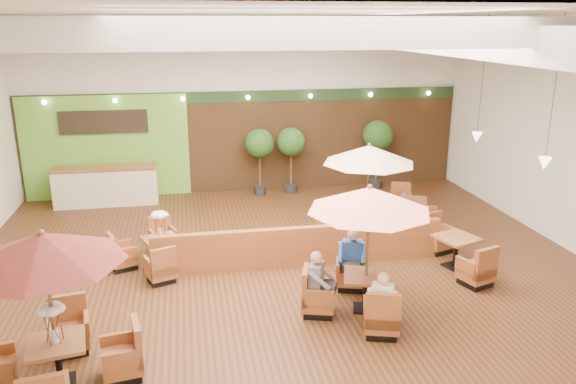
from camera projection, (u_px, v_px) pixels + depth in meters
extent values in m
plane|color=#381E0F|center=(279.00, 261.00, 13.00)|extent=(14.00, 14.00, 0.00)
cube|color=silver|center=(247.00, 106.00, 17.84)|extent=(14.00, 0.04, 5.50)
cube|color=silver|center=(365.00, 250.00, 6.55)|extent=(14.00, 0.04, 5.50)
cube|color=silver|center=(567.00, 133.00, 13.43)|extent=(0.04, 12.00, 5.50)
cube|color=white|center=(278.00, 12.00, 11.40)|extent=(14.00, 12.00, 0.04)
cube|color=brown|center=(248.00, 142.00, 18.12)|extent=(13.90, 0.10, 3.20)
cube|color=#1E3819|center=(247.00, 96.00, 17.69)|extent=(13.90, 0.12, 0.35)
cube|color=#66B033|center=(106.00, 147.00, 17.29)|extent=(5.00, 0.08, 3.20)
cube|color=black|center=(104.00, 122.00, 16.98)|extent=(2.60, 0.08, 0.70)
cube|color=white|center=(437.00, 39.00, 12.17)|extent=(0.60, 11.00, 0.60)
cube|color=white|center=(326.00, 33.00, 7.74)|extent=(13.60, 0.12, 0.45)
cube|color=white|center=(290.00, 31.00, 10.28)|extent=(13.60, 0.12, 0.45)
cube|color=white|center=(269.00, 29.00, 12.72)|extent=(13.60, 0.12, 0.45)
cube|color=white|center=(254.00, 28.00, 15.26)|extent=(13.60, 0.12, 0.45)
cylinder|color=black|center=(554.00, 91.00, 11.94)|extent=(0.01, 0.01, 3.20)
cone|color=white|center=(544.00, 164.00, 12.41)|extent=(0.28, 0.28, 0.28)
cylinder|color=black|center=(483.00, 78.00, 14.76)|extent=(0.01, 0.01, 3.20)
cone|color=white|center=(477.00, 137.00, 15.23)|extent=(0.28, 0.28, 0.28)
sphere|color=#FFEAC6|center=(44.00, 102.00, 16.42)|extent=(0.14, 0.14, 0.14)
sphere|color=#FFEAC6|center=(115.00, 101.00, 16.77)|extent=(0.14, 0.14, 0.14)
sphere|color=#FFEAC6|center=(183.00, 99.00, 17.12)|extent=(0.14, 0.14, 0.14)
sphere|color=#FFEAC6|center=(248.00, 97.00, 17.47)|extent=(0.14, 0.14, 0.14)
sphere|color=#FFEAC6|center=(311.00, 96.00, 17.82)|extent=(0.14, 0.14, 0.14)
sphere|color=#FFEAC6|center=(371.00, 94.00, 18.17)|extent=(0.14, 0.14, 0.14)
sphere|color=#FFEAC6|center=(429.00, 93.00, 18.53)|extent=(0.14, 0.14, 0.14)
cube|color=beige|center=(107.00, 187.00, 16.86)|extent=(3.00, 0.70, 1.10)
cube|color=brown|center=(105.00, 168.00, 16.69)|extent=(3.00, 0.75, 0.06)
cube|color=brown|center=(300.00, 246.00, 12.64)|extent=(6.60, 0.21, 0.91)
cube|color=brown|center=(56.00, 344.00, 8.37)|extent=(0.95, 0.95, 0.06)
cylinder|color=black|center=(59.00, 363.00, 8.47)|extent=(0.10, 0.10, 0.64)
cube|color=black|center=(61.00, 383.00, 8.57)|extent=(0.50, 0.50, 0.04)
cube|color=brown|center=(70.00, 335.00, 9.36)|extent=(0.69, 0.69, 0.31)
cube|color=brown|center=(74.00, 312.00, 9.51)|extent=(0.61, 0.20, 0.68)
cube|color=brown|center=(87.00, 322.00, 9.39)|extent=(0.16, 0.54, 0.27)
cube|color=brown|center=(51.00, 328.00, 9.21)|extent=(0.16, 0.54, 0.27)
cube|color=black|center=(72.00, 347.00, 9.42)|extent=(0.61, 0.61, 0.14)
cube|color=brown|center=(8.00, 357.00, 8.25)|extent=(0.20, 0.61, 0.68)
cube|color=brown|center=(122.00, 361.00, 8.65)|extent=(0.69, 0.69, 0.31)
cube|color=brown|center=(104.00, 345.00, 8.56)|extent=(0.20, 0.61, 0.68)
cube|color=brown|center=(122.00, 360.00, 8.34)|extent=(0.54, 0.16, 0.27)
cube|color=brown|center=(120.00, 341.00, 8.85)|extent=(0.54, 0.16, 0.27)
cube|color=black|center=(123.00, 373.00, 8.72)|extent=(0.61, 0.61, 0.14)
cylinder|color=brown|center=(52.00, 313.00, 8.22)|extent=(0.06, 0.06, 2.42)
cone|color=#5A1F1A|center=(43.00, 248.00, 7.92)|extent=(2.32, 2.32, 0.45)
sphere|color=brown|center=(41.00, 233.00, 7.86)|extent=(0.10, 0.10, 0.10)
cylinder|color=silver|center=(55.00, 336.00, 8.33)|extent=(0.10, 0.10, 0.22)
cube|color=brown|center=(366.00, 276.00, 10.60)|extent=(1.02, 1.02, 0.06)
cylinder|color=black|center=(365.00, 292.00, 10.70)|extent=(0.10, 0.10, 0.64)
cube|color=black|center=(365.00, 308.00, 10.80)|extent=(0.54, 0.54, 0.04)
cube|color=brown|center=(381.00, 320.00, 9.86)|extent=(0.74, 0.74, 0.31)
cube|color=brown|center=(391.00, 311.00, 9.56)|extent=(0.60, 0.26, 0.67)
cube|color=brown|center=(366.00, 309.00, 9.83)|extent=(0.23, 0.53, 0.27)
cube|color=brown|center=(398.00, 311.00, 9.77)|extent=(0.23, 0.53, 0.27)
cube|color=black|center=(381.00, 331.00, 9.92)|extent=(0.66, 0.66, 0.13)
cube|color=brown|center=(351.00, 275.00, 11.58)|extent=(0.74, 0.74, 0.31)
cube|color=brown|center=(345.00, 258.00, 11.71)|extent=(0.60, 0.26, 0.67)
cube|color=brown|center=(365.00, 267.00, 11.49)|extent=(0.23, 0.53, 0.27)
cube|color=brown|center=(338.00, 266.00, 11.55)|extent=(0.23, 0.53, 0.27)
cube|color=black|center=(351.00, 285.00, 11.64)|extent=(0.66, 0.66, 0.13)
cube|color=brown|center=(319.00, 300.00, 10.56)|extent=(0.74, 0.74, 0.31)
cube|color=brown|center=(330.00, 283.00, 10.58)|extent=(0.26, 0.60, 0.67)
cube|color=brown|center=(320.00, 284.00, 10.77)|extent=(0.53, 0.23, 0.27)
cube|color=brown|center=(318.00, 297.00, 10.24)|extent=(0.53, 0.23, 0.27)
cube|color=black|center=(318.00, 310.00, 10.62)|extent=(0.66, 0.66, 0.13)
cylinder|color=brown|center=(367.00, 251.00, 10.45)|extent=(0.06, 0.06, 2.41)
cone|color=#DE736B|center=(369.00, 199.00, 10.15)|extent=(2.31, 2.31, 0.45)
sphere|color=brown|center=(370.00, 187.00, 10.09)|extent=(0.10, 0.10, 0.10)
cube|color=brown|center=(366.00, 213.00, 14.11)|extent=(1.07, 1.07, 0.06)
cylinder|color=black|center=(366.00, 226.00, 14.20)|extent=(0.10, 0.10, 0.63)
cube|color=black|center=(365.00, 238.00, 14.30)|extent=(0.57, 0.57, 0.04)
cube|color=brown|center=(378.00, 241.00, 13.37)|extent=(0.78, 0.78, 0.31)
cube|color=brown|center=(378.00, 234.00, 13.05)|extent=(0.58, 0.32, 0.67)
cube|color=brown|center=(369.00, 236.00, 13.16)|extent=(0.28, 0.51, 0.27)
cube|color=brown|center=(387.00, 232.00, 13.46)|extent=(0.28, 0.51, 0.27)
cube|color=black|center=(377.00, 250.00, 13.43)|extent=(0.69, 0.69, 0.13)
cube|color=brown|center=(355.00, 217.00, 15.08)|extent=(0.78, 0.78, 0.31)
cube|color=brown|center=(357.00, 204.00, 15.23)|extent=(0.58, 0.32, 0.67)
cube|color=brown|center=(363.00, 208.00, 15.17)|extent=(0.28, 0.51, 0.27)
cube|color=brown|center=(347.00, 212.00, 14.88)|extent=(0.28, 0.51, 0.27)
cube|color=black|center=(355.00, 224.00, 15.14)|extent=(0.69, 0.69, 0.13)
cube|color=brown|center=(331.00, 231.00, 14.06)|extent=(0.78, 0.78, 0.31)
cube|color=brown|center=(341.00, 221.00, 13.93)|extent=(0.32, 0.58, 0.67)
cube|color=brown|center=(325.00, 220.00, 14.23)|extent=(0.51, 0.28, 0.27)
cube|color=brown|center=(338.00, 227.00, 13.79)|extent=(0.51, 0.28, 0.27)
cube|color=black|center=(331.00, 239.00, 14.13)|extent=(0.69, 0.69, 0.13)
cube|color=brown|center=(400.00, 226.00, 14.38)|extent=(0.78, 0.78, 0.31)
cube|color=brown|center=(391.00, 215.00, 14.35)|extent=(0.32, 0.58, 0.67)
cube|color=brown|center=(408.00, 222.00, 14.11)|extent=(0.51, 0.28, 0.27)
cube|color=brown|center=(393.00, 216.00, 14.55)|extent=(0.51, 0.28, 0.27)
cube|color=black|center=(399.00, 234.00, 14.45)|extent=(0.69, 0.69, 0.13)
cylinder|color=brown|center=(367.00, 194.00, 13.96)|extent=(0.06, 0.06, 2.39)
cone|color=#CDB18F|center=(369.00, 154.00, 13.66)|extent=(2.30, 2.30, 0.45)
sphere|color=brown|center=(369.00, 145.00, 13.60)|extent=(0.10, 0.10, 0.10)
cube|color=brown|center=(161.00, 239.00, 12.56)|extent=(0.97, 0.97, 0.05)
cylinder|color=black|center=(162.00, 252.00, 12.65)|extent=(0.09, 0.09, 0.58)
cube|color=black|center=(163.00, 265.00, 12.74)|extent=(0.51, 0.51, 0.04)
cube|color=brown|center=(161.00, 270.00, 11.88)|extent=(0.71, 0.71, 0.28)
cube|color=brown|center=(156.00, 263.00, 11.59)|extent=(0.54, 0.28, 0.62)
cube|color=brown|center=(148.00, 265.00, 11.70)|extent=(0.24, 0.48, 0.25)
cube|color=brown|center=(172.00, 260.00, 11.96)|extent=(0.24, 0.48, 0.25)
cube|color=black|center=(161.00, 279.00, 11.94)|extent=(0.63, 0.63, 0.12)
cube|color=brown|center=(163.00, 241.00, 13.46)|extent=(0.71, 0.71, 0.28)
cube|color=brown|center=(166.00, 227.00, 13.60)|extent=(0.54, 0.28, 0.62)
cube|color=brown|center=(173.00, 232.00, 13.54)|extent=(0.24, 0.48, 0.25)
cube|color=brown|center=(152.00, 236.00, 13.28)|extent=(0.24, 0.48, 0.25)
cube|color=black|center=(163.00, 249.00, 13.52)|extent=(0.63, 0.63, 0.12)
cube|color=brown|center=(124.00, 257.00, 12.53)|extent=(0.71, 0.71, 0.28)
cube|color=brown|center=(132.00, 247.00, 12.41)|extent=(0.28, 0.54, 0.62)
cube|color=brown|center=(120.00, 246.00, 12.68)|extent=(0.48, 0.24, 0.25)
cube|color=brown|center=(126.00, 254.00, 12.26)|extent=(0.48, 0.24, 0.25)
cube|color=black|center=(124.00, 266.00, 12.58)|extent=(0.63, 0.63, 0.12)
cylinder|color=silver|center=(160.00, 234.00, 12.53)|extent=(0.10, 0.10, 0.22)
cube|color=brown|center=(457.00, 238.00, 12.47)|extent=(1.04, 1.04, 0.06)
cylinder|color=black|center=(456.00, 252.00, 12.57)|extent=(0.10, 0.10, 0.64)
cube|color=black|center=(454.00, 266.00, 12.67)|extent=(0.55, 0.55, 0.04)
cube|color=brown|center=(476.00, 272.00, 11.72)|extent=(0.76, 0.76, 0.31)
cube|color=brown|center=(479.00, 264.00, 11.40)|extent=(0.60, 0.28, 0.68)
cube|color=brown|center=(467.00, 266.00, 11.54)|extent=(0.24, 0.53, 0.27)
cube|color=brown|center=(486.00, 261.00, 11.80)|extent=(0.24, 0.53, 0.27)
cube|color=black|center=(475.00, 282.00, 11.79)|extent=(0.67, 0.67, 0.14)
cube|color=brown|center=(438.00, 240.00, 13.45)|extent=(0.76, 0.76, 0.31)
cube|color=brown|center=(437.00, 225.00, 13.60)|extent=(0.60, 0.28, 0.68)
cube|color=brown|center=(447.00, 230.00, 13.52)|extent=(0.24, 0.53, 0.27)
cube|color=brown|center=(429.00, 235.00, 13.26)|extent=(0.24, 0.53, 0.27)
cube|color=black|center=(437.00, 249.00, 13.51)|extent=(0.67, 0.67, 0.14)
cube|color=brown|center=(412.00, 200.00, 15.25)|extent=(1.01, 1.01, 0.05)
cylinder|color=black|center=(412.00, 211.00, 15.34)|extent=(0.09, 0.09, 0.60)
cube|color=black|center=(411.00, 222.00, 15.43)|extent=(0.54, 0.54, 0.04)
cube|color=brown|center=(424.00, 224.00, 14.55)|extent=(0.74, 0.74, 0.29)
cube|color=brown|center=(432.00, 217.00, 14.29)|extent=(0.55, 0.31, 0.63)
cube|color=brown|center=(414.00, 217.00, 14.56)|extent=(0.26, 0.48, 0.25)
cube|color=brown|center=(435.00, 218.00, 14.45)|extent=(0.26, 0.48, 0.25)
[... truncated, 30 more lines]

